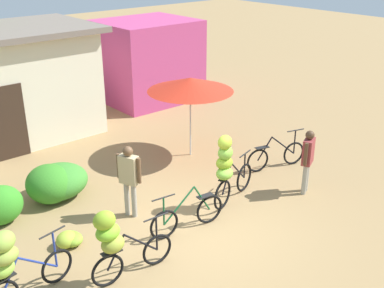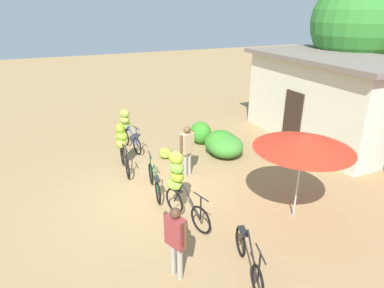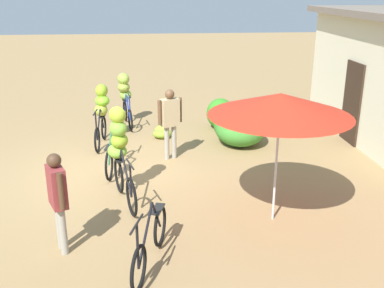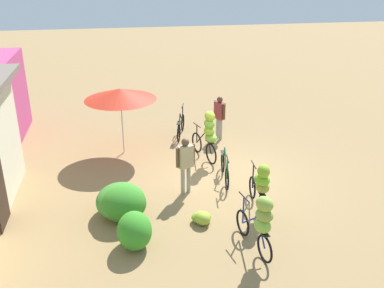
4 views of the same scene
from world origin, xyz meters
name	(u,v)px [view 1 (image 1 of 4)]	position (x,y,z in m)	size (l,w,h in m)	color
ground_plane	(198,229)	(0.00, 0.00, 0.00)	(60.00, 60.00, 0.00)	#97784C
shop_pink	(148,61)	(4.34, 7.76, 1.43)	(3.20, 2.80, 2.86)	#B73E76
hedge_bush_front_left	(0,205)	(-2.93, 2.80, 0.41)	(0.94, 0.77, 0.83)	#358A24
hedge_bush_front_right	(50,184)	(-1.76, 3.01, 0.43)	(1.02, 1.11, 0.85)	#357F24
hedge_bush_mid	(58,182)	(-1.54, 3.07, 0.38)	(1.38, 1.21, 0.76)	#3C842E
market_umbrella	(190,84)	(2.25, 2.90, 1.99)	(2.26, 2.26, 2.16)	beige
bicycle_leftmost	(11,262)	(-3.65, 0.19, 0.86)	(1.63, 0.50, 1.44)	black
bicycle_near_pile	(115,239)	(-2.10, -0.32, 0.85)	(1.59, 0.44, 1.43)	black
bicycle_center_loaded	(187,215)	(-0.19, 0.11, 0.35)	(1.69, 0.28, 0.96)	black
bicycle_by_shop	(227,166)	(1.12, 0.33, 0.96)	(1.62, 0.63, 1.69)	black
bicycle_rightmost	(276,156)	(3.39, 0.85, 0.34)	(1.66, 0.52, 0.97)	black
banana_pile_on_ground	(69,239)	(-2.25, 1.17, 0.14)	(0.61, 0.54, 0.31)	#7DA52D
person_vendor	(308,156)	(2.91, -0.44, 0.93)	(0.54, 0.35, 1.54)	gray
person_bystander	(129,174)	(-0.73, 1.32, 0.98)	(0.34, 0.54, 1.60)	gray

